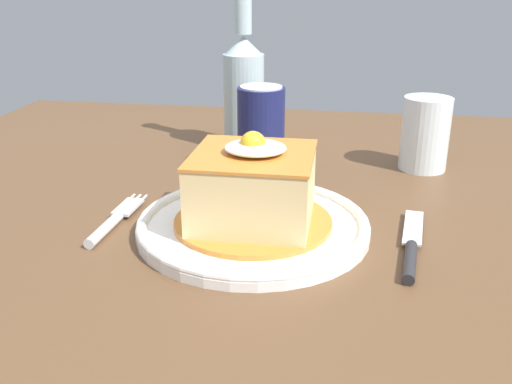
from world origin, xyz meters
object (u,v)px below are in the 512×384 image
(main_plate, at_px, (253,225))
(knife, at_px, (411,251))
(fork, at_px, (112,222))
(soda_can, at_px, (261,131))
(beer_bottle_clear, at_px, (244,87))
(drinking_glass, at_px, (425,139))

(main_plate, relative_size, knife, 1.55)
(fork, distance_m, soda_can, 0.26)
(main_plate, height_order, beer_bottle_clear, beer_bottle_clear)
(fork, height_order, knife, same)
(main_plate, height_order, drinking_glass, drinking_glass)
(main_plate, bearing_deg, beer_bottle_clear, 102.07)
(fork, xyz_separation_m, beer_bottle_clear, (0.09, 0.32, 0.09))
(knife, height_order, soda_can, soda_can)
(fork, relative_size, soda_can, 1.14)
(fork, xyz_separation_m, soda_can, (0.14, 0.21, 0.06))
(beer_bottle_clear, bearing_deg, main_plate, -77.93)
(main_plate, relative_size, drinking_glass, 2.44)
(knife, relative_size, soda_can, 1.34)
(beer_bottle_clear, bearing_deg, fork, -106.02)
(beer_bottle_clear, bearing_deg, soda_can, -68.53)
(main_plate, xyz_separation_m, knife, (0.17, -0.03, -0.00))
(main_plate, xyz_separation_m, soda_can, (-0.02, 0.20, 0.05))
(knife, distance_m, beer_bottle_clear, 0.43)
(soda_can, bearing_deg, knife, -50.38)
(main_plate, height_order, fork, main_plate)
(fork, height_order, soda_can, soda_can)
(drinking_glass, bearing_deg, beer_bottle_clear, 167.54)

